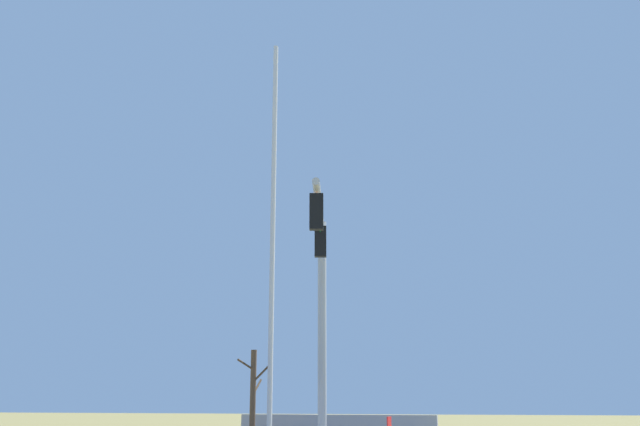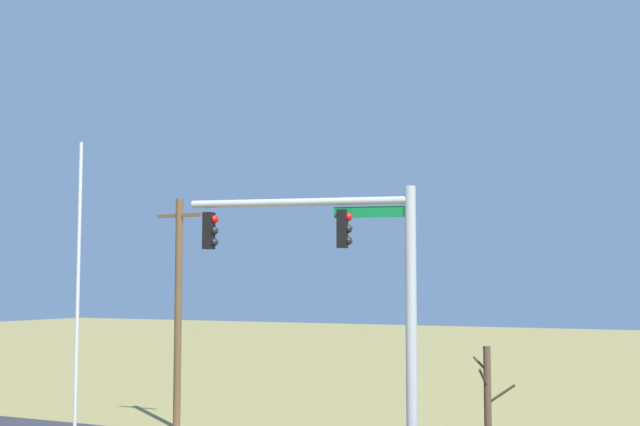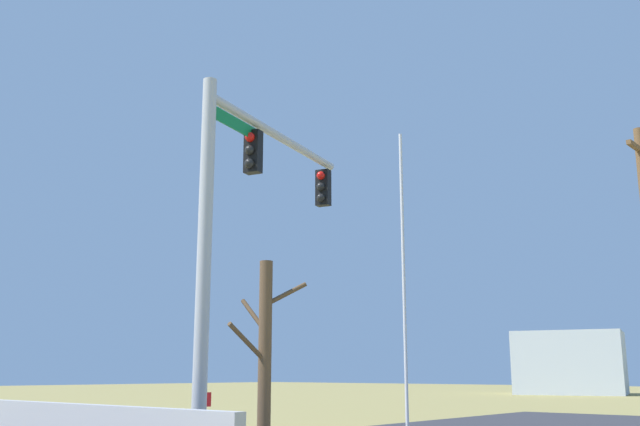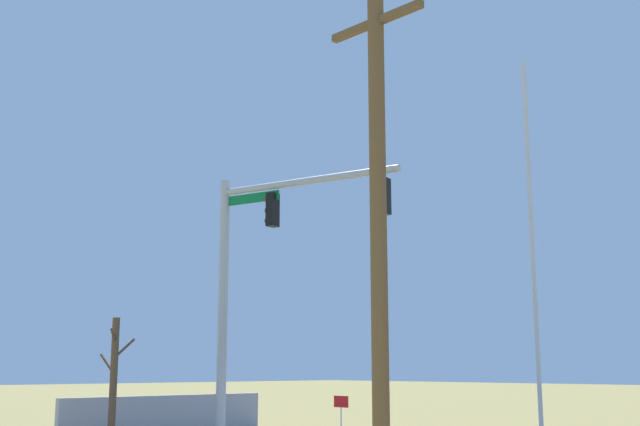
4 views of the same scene
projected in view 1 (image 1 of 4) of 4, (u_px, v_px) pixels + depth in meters
signal_mast at (321, 286)px, 21.93m from camera, size 5.70×1.67×7.45m
flagpole at (272, 251)px, 14.12m from camera, size 0.10×0.10×9.00m
bare_tree at (253, 398)px, 24.19m from camera, size 1.27×1.02×3.35m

